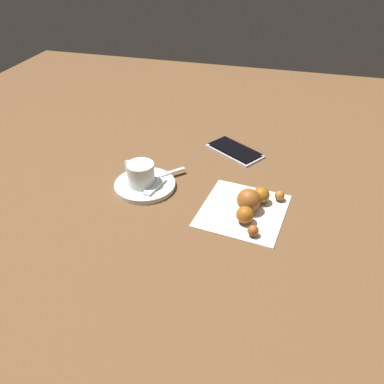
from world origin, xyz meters
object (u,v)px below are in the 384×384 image
(saucer, at_px, (145,185))
(croissant, at_px, (252,203))
(napkin, at_px, (243,210))
(teaspoon, at_px, (147,179))
(cell_phone, at_px, (235,150))
(espresso_cup, at_px, (140,174))
(sugar_packet, at_px, (155,187))

(saucer, height_order, croissant, croissant)
(napkin, xyz_separation_m, croissant, (-0.02, -0.00, 0.02))
(saucer, height_order, teaspoon, teaspoon)
(saucer, relative_size, napkin, 0.77)
(teaspoon, bearing_deg, napkin, 169.99)
(croissant, bearing_deg, saucer, -6.71)
(croissant, relative_size, cell_phone, 0.97)
(espresso_cup, xyz_separation_m, napkin, (-0.23, 0.02, -0.03))
(sugar_packet, bearing_deg, cell_phone, -18.31)
(espresso_cup, distance_m, croissant, 0.25)
(sugar_packet, xyz_separation_m, cell_phone, (-0.14, -0.22, -0.01))
(cell_phone, bearing_deg, sugar_packet, 58.52)
(teaspoon, distance_m, cell_phone, 0.25)
(espresso_cup, xyz_separation_m, sugar_packet, (-0.03, 0.01, -0.02))
(saucer, bearing_deg, sugar_packet, 151.88)
(sugar_packet, bearing_deg, teaspoon, 59.25)
(cell_phone, bearing_deg, teaspoon, 50.35)
(cell_phone, bearing_deg, croissant, 107.94)
(croissant, bearing_deg, cell_phone, -72.06)
(saucer, height_order, espresso_cup, espresso_cup)
(espresso_cup, bearing_deg, croissant, 174.51)
(napkin, bearing_deg, sugar_packet, -3.94)
(teaspoon, height_order, sugar_packet, teaspoon)
(teaspoon, distance_m, sugar_packet, 0.04)
(napkin, distance_m, cell_phone, 0.24)
(teaspoon, relative_size, cell_phone, 0.72)
(croissant, xyz_separation_m, cell_phone, (0.08, -0.23, -0.02))
(teaspoon, bearing_deg, espresso_cup, 62.64)
(saucer, relative_size, teaspoon, 1.18)
(espresso_cup, distance_m, napkin, 0.23)
(teaspoon, relative_size, napkin, 0.65)
(saucer, xyz_separation_m, teaspoon, (-0.00, -0.01, 0.01))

